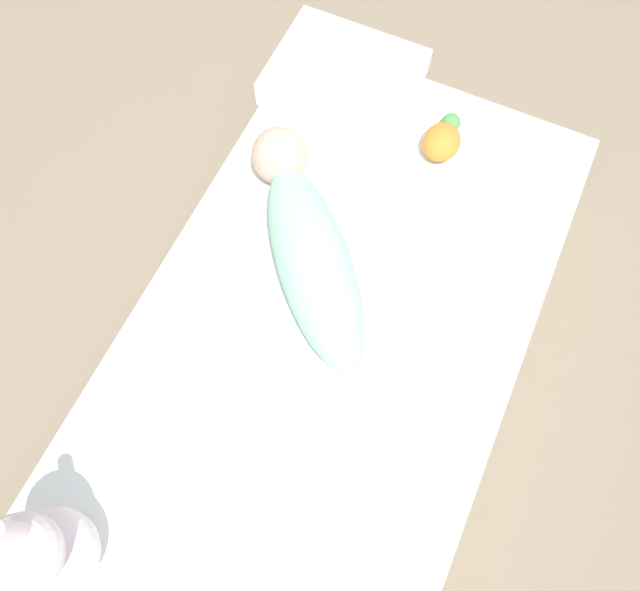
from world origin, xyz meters
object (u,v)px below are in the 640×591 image
(swaddled_baby, at_px, (308,243))
(turtle_plush, at_px, (443,139))
(pillow, at_px, (344,77))
(bunny_plush, at_px, (40,556))

(swaddled_baby, relative_size, turtle_plush, 3.61)
(pillow, height_order, bunny_plush, bunny_plush)
(pillow, bearing_deg, swaddled_baby, -165.53)
(bunny_plush, bearing_deg, swaddled_baby, -10.50)
(swaddled_baby, xyz_separation_m, pillow, (0.49, 0.13, -0.03))
(swaddled_baby, height_order, bunny_plush, bunny_plush)
(pillow, bearing_deg, turtle_plush, -103.51)
(swaddled_baby, distance_m, pillow, 0.50)
(swaddled_baby, xyz_separation_m, bunny_plush, (-0.78, 0.14, 0.07))
(pillow, height_order, turtle_plush, pillow)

